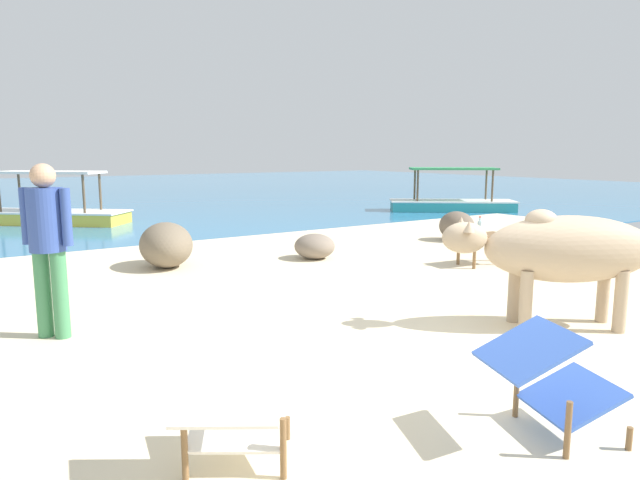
% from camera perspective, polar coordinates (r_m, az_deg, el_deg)
% --- Properties ---
extents(sand_beach, '(18.00, 14.00, 0.04)m').
position_cam_1_polar(sand_beach, '(5.47, 14.90, -9.91)').
color(sand_beach, beige).
rests_on(sand_beach, ground).
extents(water_surface, '(60.00, 36.00, 0.03)m').
position_cam_1_polar(water_surface, '(25.76, -24.71, 4.21)').
color(water_surface, teal).
rests_on(water_surface, ground).
extents(cow, '(1.96, 1.52, 1.17)m').
position_cam_1_polar(cow, '(5.94, 23.54, -0.94)').
color(cow, tan).
rests_on(cow, sand_beach).
extents(low_bench_table, '(0.81, 0.53, 0.47)m').
position_cam_1_polar(low_bench_table, '(8.93, 16.40, 0.03)').
color(low_bench_table, brown).
rests_on(low_bench_table, sand_beach).
extents(bottle, '(0.07, 0.07, 0.30)m').
position_cam_1_polar(bottle, '(8.74, 15.97, 1.18)').
color(bottle, '#A3C6D1').
rests_on(bottle, low_bench_table).
extents(deck_chair_near, '(0.86, 0.93, 0.68)m').
position_cam_1_polar(deck_chair_near, '(3.12, -8.73, -16.42)').
color(deck_chair_near, brown).
rests_on(deck_chair_near, sand_beach).
extents(deck_chair_far, '(0.91, 0.77, 0.68)m').
position_cam_1_polar(deck_chair_far, '(3.74, 22.41, -12.65)').
color(deck_chair_far, brown).
rests_on(deck_chair_far, sand_beach).
extents(person_standing, '(0.39, 0.39, 1.62)m').
position_cam_1_polar(person_standing, '(5.69, -26.05, 0.24)').
color(person_standing, '#428956').
rests_on(person_standing, sand_beach).
extents(shore_rock_large, '(0.86, 0.87, 0.41)m').
position_cam_1_polar(shore_rock_large, '(9.09, -0.56, -0.64)').
color(shore_rock_large, gray).
rests_on(shore_rock_large, sand_beach).
extents(shore_rock_medium, '(0.71, 0.78, 0.57)m').
position_cam_1_polar(shore_rock_medium, '(11.30, 13.77, 1.41)').
color(shore_rock_medium, '#6B5B4C').
rests_on(shore_rock_medium, sand_beach).
extents(shore_rock_small, '(1.03, 1.24, 0.68)m').
position_cam_1_polar(shore_rock_small, '(8.72, -15.42, -0.48)').
color(shore_rock_small, '#756651').
rests_on(shore_rock_small, sand_beach).
extents(boat_yellow, '(3.55, 3.25, 1.29)m').
position_cam_1_polar(boat_yellow, '(15.26, -25.67, 2.54)').
color(boat_yellow, gold).
rests_on(boat_yellow, water_surface).
extents(boat_teal, '(3.64, 3.12, 1.29)m').
position_cam_1_polar(boat_teal, '(17.25, 13.31, 3.82)').
color(boat_teal, teal).
rests_on(boat_teal, water_surface).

